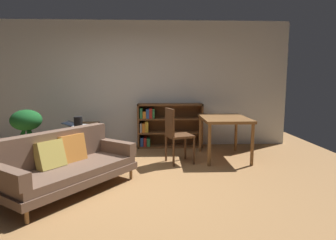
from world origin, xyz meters
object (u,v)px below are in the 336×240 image
(dining_table, at_px, (224,122))
(desk_speaker, at_px, (78,123))
(media_console, at_px, (82,142))
(bookshelf, at_px, (165,125))
(potted_floor_plant, at_px, (27,126))
(fabric_couch, at_px, (65,163))
(dining_chair_near, at_px, (176,133))
(open_laptop, at_px, (77,125))

(dining_table, bearing_deg, desk_speaker, -176.14)
(media_console, bearing_deg, dining_table, -2.89)
(media_console, distance_m, bookshelf, 1.82)
(potted_floor_plant, height_order, bookshelf, bookshelf)
(desk_speaker, height_order, potted_floor_plant, potted_floor_plant)
(dining_table, bearing_deg, potted_floor_plant, 179.61)
(fabric_couch, relative_size, desk_speaker, 8.37)
(potted_floor_plant, bearing_deg, media_console, 6.62)
(bookshelf, bearing_deg, dining_chair_near, -83.95)
(desk_speaker, bearing_deg, dining_table, 3.86)
(fabric_couch, bearing_deg, dining_table, 31.30)
(desk_speaker, xyz_separation_m, dining_chair_near, (1.70, -0.13, -0.16))
(potted_floor_plant, xyz_separation_m, dining_table, (3.59, -0.02, 0.06))
(desk_speaker, distance_m, bookshelf, 1.96)
(potted_floor_plant, relative_size, bookshelf, 0.66)
(desk_speaker, distance_m, dining_chair_near, 1.71)
(dining_table, bearing_deg, fabric_couch, -148.70)
(potted_floor_plant, xyz_separation_m, dining_chair_near, (2.68, -0.33, -0.08))
(potted_floor_plant, bearing_deg, open_laptop, 12.95)
(media_console, distance_m, open_laptop, 0.34)
(desk_speaker, distance_m, dining_table, 2.62)
(media_console, relative_size, desk_speaker, 5.71)
(desk_speaker, bearing_deg, dining_chair_near, -4.44)
(desk_speaker, relative_size, potted_floor_plant, 0.25)
(fabric_couch, relative_size, open_laptop, 4.02)
(desk_speaker, bearing_deg, media_console, 96.64)
(media_console, relative_size, potted_floor_plant, 1.40)
(media_console, height_order, potted_floor_plant, potted_floor_plant)
(desk_speaker, bearing_deg, bookshelf, 36.57)
(media_console, distance_m, dining_chair_near, 1.81)
(desk_speaker, xyz_separation_m, potted_floor_plant, (-0.98, 0.20, -0.08))
(media_console, distance_m, dining_table, 2.69)
(fabric_couch, bearing_deg, desk_speaker, 97.13)
(fabric_couch, height_order, desk_speaker, desk_speaker)
(dining_chair_near, relative_size, bookshelf, 0.70)
(open_laptop, height_order, desk_speaker, desk_speaker)
(open_laptop, distance_m, bookshelf, 1.86)
(media_console, bearing_deg, fabric_couch, -82.97)
(media_console, distance_m, desk_speaker, 0.52)
(open_laptop, bearing_deg, media_console, -42.41)
(dining_chair_near, bearing_deg, media_console, 165.68)
(fabric_couch, xyz_separation_m, media_console, (-0.20, 1.63, -0.08))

